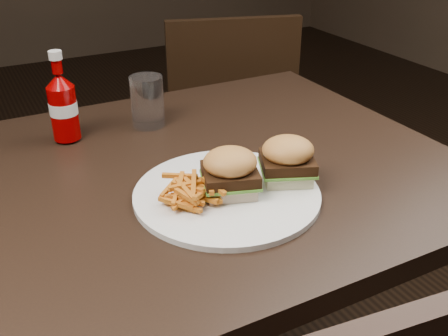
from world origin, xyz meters
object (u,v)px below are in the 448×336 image
dining_table (139,189)px  chair_far (222,135)px  tumbler (147,101)px  plate (227,194)px  ketchup_bottle (64,113)px

dining_table → chair_far: size_ratio=2.84×
dining_table → chair_far: (0.55, 0.73, -0.30)m
dining_table → tumbler: (0.10, 0.22, 0.08)m
chair_far → plate: bearing=79.7°
dining_table → ketchup_bottle: bearing=107.7°
plate → ketchup_bottle: 0.40m
dining_table → plate: plate is taller
ketchup_bottle → tumbler: ketchup_bottle is taller
dining_table → chair_far: 0.96m
dining_table → ketchup_bottle: size_ratio=10.85×
plate → tumbler: bearing=91.4°
dining_table → plate: 0.17m
ketchup_bottle → plate: bearing=-62.4°
ketchup_bottle → tumbler: size_ratio=1.00×
dining_table → tumbler: 0.26m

